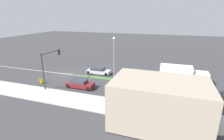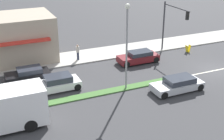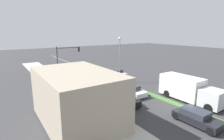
# 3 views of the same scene
# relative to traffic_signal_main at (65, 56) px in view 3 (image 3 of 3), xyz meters

# --- Properties ---
(ground_plane) EXTENTS (160.00, 160.00, 0.00)m
(ground_plane) POSITION_rel_traffic_signal_main_xyz_m (-6.12, 16.46, -3.90)
(ground_plane) COLOR #38383A
(sidewalk_right) EXTENTS (4.00, 73.00, 0.12)m
(sidewalk_right) POSITION_rel_traffic_signal_main_xyz_m (2.88, 16.96, -3.84)
(sidewalk_right) COLOR #B2AFA8
(sidewalk_right) RESTS_ON ground
(lane_marking_center) EXTENTS (0.16, 60.00, 0.01)m
(lane_marking_center) POSITION_rel_traffic_signal_main_xyz_m (-6.12, -1.54, -3.90)
(lane_marking_center) COLOR beige
(lane_marking_center) RESTS_ON ground
(building_corner_store) EXTENTS (6.60, 9.25, 4.75)m
(building_corner_store) POSITION_rel_traffic_signal_main_xyz_m (4.93, 16.87, -1.40)
(building_corner_store) COLOR tan
(building_corner_store) RESTS_ON sidewalk_right
(traffic_signal_main) EXTENTS (4.59, 0.34, 5.60)m
(traffic_signal_main) POSITION_rel_traffic_signal_main_xyz_m (0.00, 0.00, 0.00)
(traffic_signal_main) COLOR #333338
(traffic_signal_main) RESTS_ON sidewalk_right
(street_lamp) EXTENTS (0.44, 0.44, 7.37)m
(street_lamp) POSITION_rel_traffic_signal_main_xyz_m (-6.12, 8.51, 0.88)
(street_lamp) COLOR gray
(street_lamp) RESTS_ON median_strip
(pedestrian) EXTENTS (0.34, 0.34, 1.68)m
(pedestrian) POSITION_rel_traffic_signal_main_xyz_m (2.03, 10.24, -2.89)
(pedestrian) COLOR #282D42
(pedestrian) RESTS_ON sidewalk_right
(warning_aframe_sign) EXTENTS (0.45, 0.53, 0.84)m
(warning_aframe_sign) POSITION_rel_traffic_signal_main_xyz_m (-0.52, -2.25, -3.47)
(warning_aframe_sign) COLOR yellow
(warning_aframe_sign) RESTS_ON ground
(delivery_truck) EXTENTS (2.44, 7.50, 2.87)m
(delivery_truck) POSITION_rel_traffic_signal_main_xyz_m (-8.32, 19.51, -2.43)
(delivery_truck) COLOR silver
(delivery_truck) RESTS_ON ground
(suv_black) EXTENTS (1.84, 4.00, 1.29)m
(suv_black) POSITION_rel_traffic_signal_main_xyz_m (-1.12, 16.07, -3.27)
(suv_black) COLOR black
(suv_black) RESTS_ON ground
(sedan_silver) EXTENTS (1.88, 4.52, 1.24)m
(sedan_silver) POSITION_rel_traffic_signal_main_xyz_m (-8.32, 4.62, -3.30)
(sedan_silver) COLOR #B7BABF
(sedan_silver) RESTS_ON ground
(sedan_maroon) EXTENTS (1.79, 4.33, 1.27)m
(sedan_maroon) POSITION_rel_traffic_signal_main_xyz_m (-1.12, 4.57, -3.28)
(sedan_maroon) COLOR maroon
(sedan_maroon) RESTS_ON ground
(van_white) EXTENTS (1.90, 4.16, 1.32)m
(van_white) POSITION_rel_traffic_signal_main_xyz_m (-3.92, 14.14, -3.27)
(van_white) COLOR silver
(van_white) RESTS_ON ground
(sedan_dark) EXTENTS (1.87, 4.15, 1.33)m
(sedan_dark) POSITION_rel_traffic_signal_main_xyz_m (-3.92, 23.30, -3.26)
(sedan_dark) COLOR black
(sedan_dark) RESTS_ON ground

